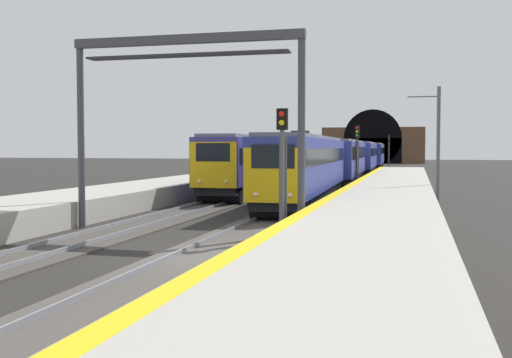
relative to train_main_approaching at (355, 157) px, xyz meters
The scene contains 13 objects.
ground_plane 49.28m from the train_main_approaching, behind, with size 320.00×320.00×0.00m, color #282623.
platform_right 49.48m from the train_main_approaching, behind, with size 112.00×4.92×1.09m, color #ADA89E.
platform_right_edge_strip 49.30m from the train_main_approaching, behind, with size 112.00×0.50×0.01m, color yellow.
track_main_line 49.27m from the train_main_approaching, behind, with size 160.00×2.95×0.21m.
track_adjacent_line 49.54m from the train_main_approaching, behind, with size 160.00×2.96×0.21m.
train_main_approaching is the anchor object (origin of this frame).
train_adjacent_platform 14.91m from the train_main_approaching, 159.91° to the left, with size 38.66×3.42×5.05m.
railway_signal_near 45.51m from the train_main_approaching, behind, with size 0.39×0.38×4.71m.
railway_signal_mid 16.72m from the train_main_approaching, behind, with size 0.39×0.38×5.13m.
railway_signal_far 44.76m from the train_main_approaching, ahead, with size 0.39×0.38×5.59m.
overhead_signal_gantry 43.86m from the train_main_approaching, behind, with size 0.70×9.55×7.77m.
tunnel_portal 67.66m from the train_main_approaching, ahead, with size 2.73×21.52×12.05m.
catenary_mast_near 28.32m from the train_main_approaching, 164.49° to the right, with size 0.22×1.97×7.06m.
Camera 1 is at (-17.63, -6.26, 3.34)m, focal length 43.67 mm.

